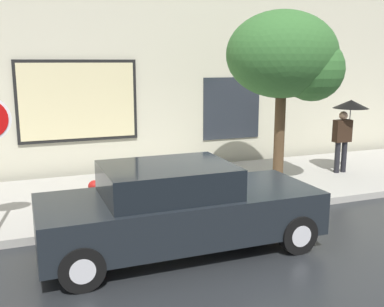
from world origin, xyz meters
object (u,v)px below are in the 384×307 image
pedestrian_with_umbrella (348,116)px  street_tree (289,58)px  parked_car (178,208)px  fire_hydrant (95,200)px

pedestrian_with_umbrella → street_tree: bearing=-165.3°
parked_car → fire_hydrant: size_ratio=6.20×
parked_car → pedestrian_with_umbrella: bearing=26.8°
parked_car → pedestrian_with_umbrella: 6.48m
fire_hydrant → street_tree: bearing=8.3°
fire_hydrant → pedestrian_with_umbrella: (6.81, 1.26, 1.14)m
pedestrian_with_umbrella → street_tree: 2.77m
street_tree → fire_hydrant: bearing=-171.7°
pedestrian_with_umbrella → street_tree: street_tree is taller
fire_hydrant → pedestrian_with_umbrella: size_ratio=0.38×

